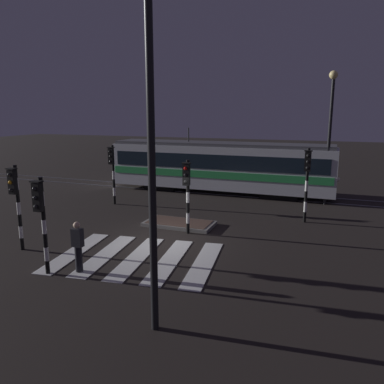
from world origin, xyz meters
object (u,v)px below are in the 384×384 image
street_lamp_near_kerb (146,122)px  pedestrian_waiting_at_kerb (78,247)px  traffic_light_corner_far_left (112,166)px  traffic_light_corner_near_left (16,195)px  traffic_light_corner_far_right (307,174)px  traffic_light_kerb_mid_left (41,212)px  traffic_light_median_centre (187,186)px  tram (220,166)px  street_lamp_trackside_right (330,123)px

street_lamp_near_kerb → pedestrian_waiting_at_kerb: 6.07m
traffic_light_corner_far_left → street_lamp_near_kerb: 13.66m
traffic_light_corner_near_left → pedestrian_waiting_at_kerb: (3.33, -0.88, -1.27)m
traffic_light_corner_far_right → pedestrian_waiting_at_kerb: bearing=-127.2°
street_lamp_near_kerb → pedestrian_waiting_at_kerb: street_lamp_near_kerb is taller
traffic_light_corner_far_left → traffic_light_kerb_mid_left: bearing=-71.1°
traffic_light_kerb_mid_left → traffic_light_median_centre: traffic_light_median_centre is taller
traffic_light_median_centre → tram: bearing=97.7°
traffic_light_median_centre → pedestrian_waiting_at_kerb: traffic_light_median_centre is taller
traffic_light_median_centre → pedestrian_waiting_at_kerb: 5.44m
pedestrian_waiting_at_kerb → traffic_light_corner_far_right: bearing=52.8°
traffic_light_median_centre → traffic_light_corner_far_left: (-5.86, 3.53, 0.11)m
traffic_light_median_centre → street_lamp_near_kerb: street_lamp_near_kerb is taller
street_lamp_near_kerb → tram: bearing=100.9°
traffic_light_corner_near_left → traffic_light_kerb_mid_left: bearing=-30.6°
tram → pedestrian_waiting_at_kerb: bearing=-92.9°
pedestrian_waiting_at_kerb → tram: bearing=87.1°
traffic_light_corner_far_left → street_lamp_trackside_right: (11.22, 3.98, 2.36)m
street_lamp_trackside_right → street_lamp_near_kerb: size_ratio=0.91×
traffic_light_median_centre → traffic_light_kerb_mid_left: bearing=-116.3°
street_lamp_trackside_right → street_lamp_near_kerb: bearing=-103.0°
traffic_light_corner_far_left → tram: size_ratio=0.23×
street_lamp_trackside_right → traffic_light_median_centre: bearing=-125.5°
traffic_light_corner_near_left → street_lamp_near_kerb: (7.14, -3.27, 2.81)m
street_lamp_near_kerb → tram: 16.78m
traffic_light_median_centre → traffic_light_corner_near_left: (-5.21, -4.08, 0.04)m
traffic_light_kerb_mid_left → traffic_light_median_centre: 6.18m
traffic_light_corner_near_left → pedestrian_waiting_at_kerb: 3.67m
traffic_light_median_centre → traffic_light_corner_near_left: size_ratio=0.98×
traffic_light_corner_far_right → tram: 7.84m
traffic_light_median_centre → street_lamp_near_kerb: bearing=-75.3°
traffic_light_median_centre → tram: size_ratio=0.22×
traffic_light_median_centre → traffic_light_corner_far_right: bearing=37.8°
traffic_light_corner_near_left → traffic_light_corner_far_right: traffic_light_corner_far_right is taller
traffic_light_kerb_mid_left → tram: (1.55, 14.37, -0.36)m
traffic_light_corner_near_left → tram: tram is taller
traffic_light_corner_far_right → traffic_light_median_centre: bearing=-142.2°
traffic_light_median_centre → street_lamp_near_kerb: (1.93, -7.35, 2.84)m
traffic_light_median_centre → traffic_light_corner_far_left: traffic_light_corner_far_left is taller
pedestrian_waiting_at_kerb → street_lamp_near_kerb: bearing=-32.1°
street_lamp_trackside_right → street_lamp_near_kerb: 15.26m
traffic_light_corner_far_right → street_lamp_near_kerb: (-2.65, -10.90, 2.62)m
street_lamp_trackside_right → traffic_light_kerb_mid_left: bearing=-121.8°
traffic_light_kerb_mid_left → traffic_light_corner_far_left: 9.59m
traffic_light_corner_far_left → tram: bearing=48.6°
traffic_light_median_centre → traffic_light_corner_far_right: size_ratio=0.91×
traffic_light_corner_far_right → tram: size_ratio=0.24×
traffic_light_median_centre → tram: tram is taller
traffic_light_corner_far_left → street_lamp_near_kerb: street_lamp_near_kerb is taller
street_lamp_trackside_right → tram: (-6.56, 1.31, -2.84)m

